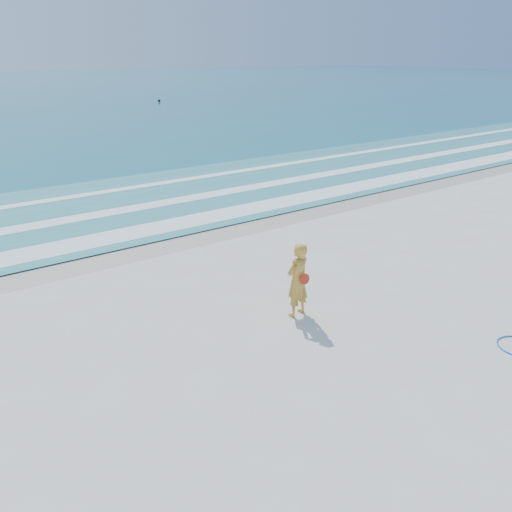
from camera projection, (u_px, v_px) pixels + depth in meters
ground at (358, 358)px, 10.69m from camera, size 400.00×400.00×0.00m
wet_sand at (169, 240)px, 17.47m from camera, size 400.00×2.40×0.00m
shallow at (116, 206)px, 21.22m from camera, size 400.00×10.00×0.01m
foam_near at (153, 228)px, 18.43m from camera, size 400.00×1.40×0.01m
foam_mid at (124, 210)px, 20.62m from camera, size 400.00×0.90×0.01m
foam_far at (96, 193)px, 23.10m from camera, size 400.00×0.60×0.01m
buoy at (159, 101)px, 66.15m from camera, size 0.36×0.36×0.36m
woman at (297, 280)px, 12.11m from camera, size 0.76×0.57×1.89m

